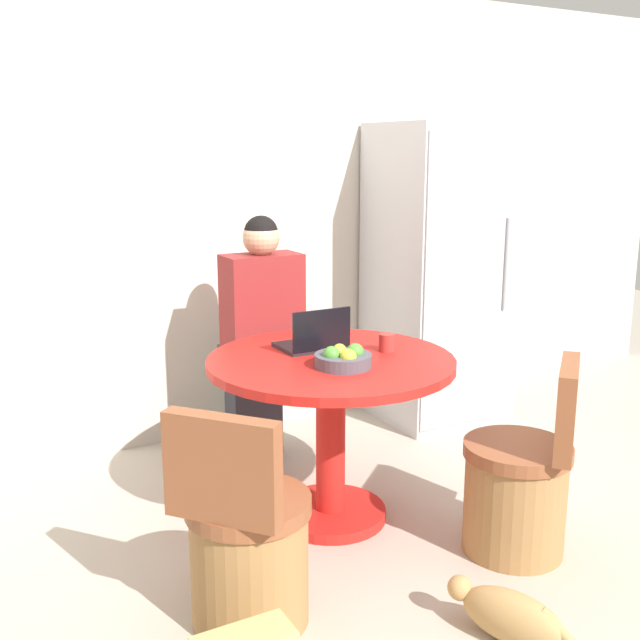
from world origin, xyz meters
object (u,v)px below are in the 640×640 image
object	(u,v)px
dining_table	(331,403)
laptop	(314,341)
chair_near_right_corner	(520,488)
fruit_bowl	(343,358)
refrigerator	(439,274)
person_seated	(259,330)
chair_near_left_corner	(247,550)
cat	(510,615)

from	to	relation	value
dining_table	laptop	xyz separation A→B (m)	(0.00, 0.16, 0.25)
chair_near_right_corner	fruit_bowl	world-z (taller)	fruit_bowl
dining_table	refrigerator	bearing A→B (deg)	35.20
person_seated	laptop	bearing A→B (deg)	89.97
dining_table	fruit_bowl	distance (m)	0.29
dining_table	chair_near_left_corner	bearing A→B (deg)	-140.05
chair_near_left_corner	laptop	size ratio (longest dim) A/B	2.90
person_seated	dining_table	bearing A→B (deg)	89.96
refrigerator	dining_table	distance (m)	1.60
refrigerator	dining_table	xyz separation A→B (m)	(-1.28, -0.90, -0.35)
chair_near_left_corner	chair_near_right_corner	world-z (taller)	same
laptop	fruit_bowl	size ratio (longest dim) A/B	1.20
laptop	cat	world-z (taller)	laptop
laptop	refrigerator	bearing A→B (deg)	-149.93
refrigerator	dining_table	size ratio (longest dim) A/B	1.66
person_seated	cat	size ratio (longest dim) A/B	2.87
cat	laptop	bearing A→B (deg)	-18.04
dining_table	laptop	size ratio (longest dim) A/B	3.79
dining_table	laptop	distance (m)	0.30
chair_near_left_corner	chair_near_right_corner	size ratio (longest dim) A/B	1.00
chair_near_right_corner	laptop	bearing A→B (deg)	-96.36
person_seated	refrigerator	bearing A→B (deg)	-174.31
chair_near_right_corner	cat	bearing A→B (deg)	3.18
chair_near_right_corner	cat	world-z (taller)	chair_near_right_corner
person_seated	laptop	xyz separation A→B (m)	(-0.00, -0.61, 0.08)
person_seated	chair_near_right_corner	bearing A→B (deg)	111.58
chair_near_left_corner	laptop	bearing A→B (deg)	-82.53
fruit_bowl	cat	size ratio (longest dim) A/B	0.52
chair_near_left_corner	person_seated	distance (m)	1.53
refrigerator	laptop	world-z (taller)	refrigerator
dining_table	person_seated	bearing A→B (deg)	89.96
chair_near_left_corner	laptop	world-z (taller)	laptop
refrigerator	chair_near_left_corner	world-z (taller)	refrigerator
laptop	dining_table	bearing A→B (deg)	89.93
dining_table	chair_near_right_corner	bearing A→B (deg)	-48.55
cat	fruit_bowl	bearing A→B (deg)	-14.84
laptop	person_seated	bearing A→B (deg)	-90.03
refrigerator	chair_near_left_corner	xyz separation A→B (m)	(-1.92, -1.44, -0.62)
dining_table	person_seated	distance (m)	0.79
chair_near_left_corner	person_seated	bearing A→B (deg)	-66.07
person_seated	fruit_bowl	bearing A→B (deg)	88.47
dining_table	fruit_bowl	bearing A→B (deg)	-99.20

